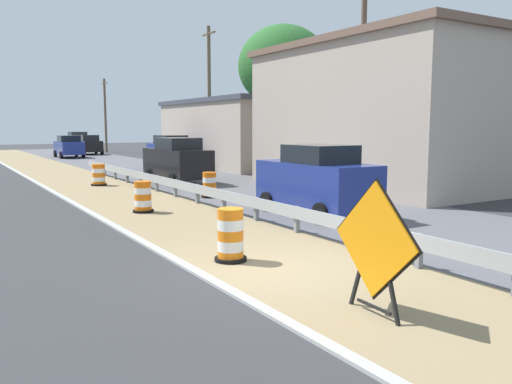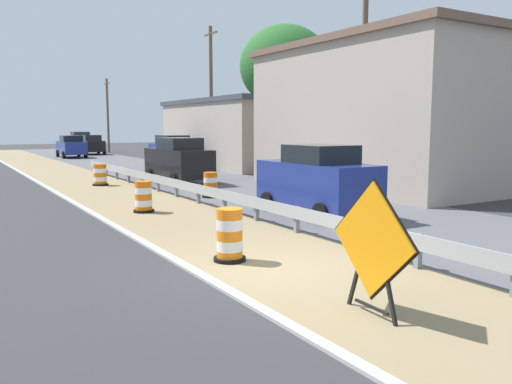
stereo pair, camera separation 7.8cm
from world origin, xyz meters
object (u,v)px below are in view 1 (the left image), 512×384
traffic_barrel_close (143,198)px  warning_sign_diamond (375,244)px  car_trailing_near_lane (78,142)px  car_mid_far_lane (90,145)px  utility_pole_far (105,114)px  utility_pole_mid (209,95)px  traffic_barrel_nearest (231,237)px  car_distant_a (172,152)px  car_lead_far_lane (177,160)px  traffic_barrel_far (99,176)px  traffic_barrel_mid (210,186)px  car_lead_near_lane (69,146)px  car_trailing_far_lane (317,180)px  utility_pole_near (363,77)px

traffic_barrel_close → warning_sign_diamond: bearing=-91.2°
car_trailing_near_lane → car_mid_far_lane: bearing=-4.0°
traffic_barrel_close → utility_pole_far: (9.97, 40.13, 3.61)m
car_mid_far_lane → utility_pole_far: (2.54, 3.20, 3.10)m
warning_sign_diamond → utility_pole_mid: utility_pole_mid is taller
traffic_barrel_close → traffic_barrel_nearest: bearing=-94.5°
car_mid_far_lane → traffic_barrel_nearest: bearing=-8.2°
traffic_barrel_close → car_distant_a: size_ratio=0.23×
car_lead_far_lane → utility_pole_mid: utility_pole_mid is taller
traffic_barrel_far → utility_pole_mid: 12.87m
traffic_barrel_close → car_mid_far_lane: size_ratio=0.25×
traffic_barrel_mid → car_lead_near_lane: size_ratio=0.22×
warning_sign_diamond → car_trailing_near_lane: car_trailing_near_lane is taller
car_trailing_far_lane → car_distant_a: 19.50m
car_lead_far_lane → utility_pole_near: 9.73m
warning_sign_diamond → car_trailing_near_lane: size_ratio=0.51×
traffic_barrel_nearest → traffic_barrel_close: bearing=85.5°
traffic_barrel_far → car_mid_far_lane: 29.13m
utility_pole_mid → traffic_barrel_mid: bearing=-116.5°
car_lead_near_lane → utility_pole_far: bearing=-34.7°
car_mid_far_lane → utility_pole_far: utility_pole_far is taller
traffic_barrel_nearest → car_lead_near_lane: (5.00, 39.35, 0.49)m
traffic_barrel_nearest → traffic_barrel_mid: bearing=66.1°
car_distant_a → utility_pole_far: 24.56m
utility_pole_mid → utility_pole_near: bearing=-90.7°
traffic_barrel_far → car_trailing_far_lane: bearing=-73.0°
traffic_barrel_nearest → utility_pole_near: bearing=35.8°
car_distant_a → warning_sign_diamond: bearing=-18.4°
utility_pole_near → car_trailing_far_lane: bearing=-143.7°
car_trailing_far_lane → utility_pole_mid: 20.58m
warning_sign_diamond → utility_pole_mid: size_ratio=0.22×
traffic_barrel_mid → utility_pole_mid: bearing=63.5°
car_trailing_far_lane → car_mid_far_lane: bearing=-4.4°
traffic_barrel_close → car_lead_far_lane: 8.96m
car_lead_near_lane → car_lead_far_lane: car_lead_far_lane is taller
utility_pole_near → utility_pole_far: (-0.22, 39.32, -0.81)m
traffic_barrel_far → car_mid_far_lane: car_mid_far_lane is taller
car_lead_far_lane → traffic_barrel_nearest: bearing=159.6°
car_lead_far_lane → warning_sign_diamond: bearing=164.2°
traffic_barrel_close → utility_pole_mid: bearing=57.0°
car_trailing_near_lane → traffic_barrel_nearest: bearing=-10.0°
car_lead_far_lane → utility_pole_mid: bearing=-37.1°
car_trailing_near_lane → traffic_barrel_close: bearing=-10.8°
utility_pole_mid → utility_pole_far: (-0.40, 24.16, -0.82)m
traffic_barrel_nearest → car_lead_near_lane: size_ratio=0.25×
traffic_barrel_nearest → traffic_barrel_mid: size_ratio=1.11×
traffic_barrel_nearest → car_lead_far_lane: 15.51m
utility_pole_far → traffic_barrel_mid: bearing=-99.7°
car_distant_a → traffic_barrel_mid: bearing=-18.7°
car_lead_near_lane → car_trailing_near_lane: size_ratio=1.09×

